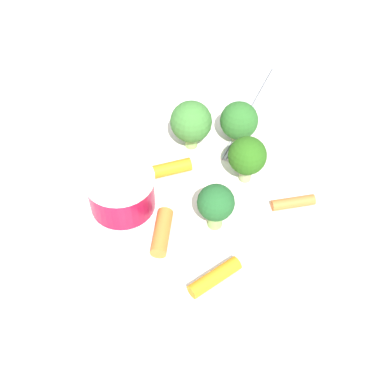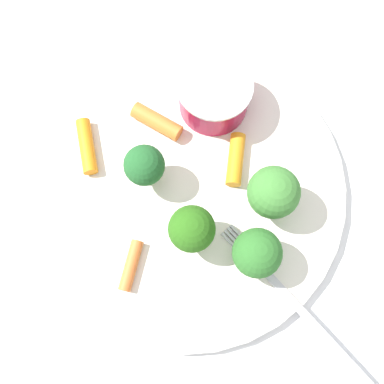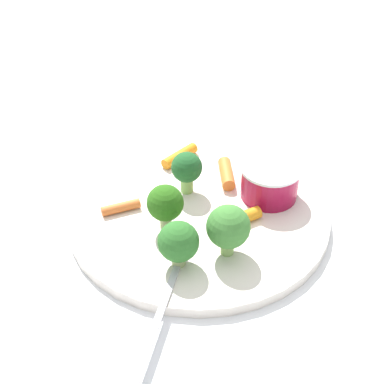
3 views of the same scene
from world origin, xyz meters
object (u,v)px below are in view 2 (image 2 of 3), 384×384
at_px(sauce_cup, 214,95).
at_px(carrot_stick_2, 157,121).
at_px(broccoli_floret_1, 274,189).
at_px(broccoli_floret_2, 192,229).
at_px(broccoli_floret_3, 144,169).
at_px(fork, 296,305).
at_px(broccoli_floret_0, 257,253).
at_px(carrot_stick_3, 87,146).
at_px(carrot_stick_0, 131,266).
at_px(plate, 186,187).
at_px(carrot_stick_1, 236,160).

distance_m(sauce_cup, carrot_stick_2, 0.06).
relative_size(broccoli_floret_1, broccoli_floret_2, 1.06).
bearing_deg(broccoli_floret_3, fork, 61.68).
xyz_separation_m(broccoli_floret_0, broccoli_floret_1, (-0.05, 0.00, 0.00)).
xyz_separation_m(broccoli_floret_1, broccoli_floret_3, (0.01, -0.11, -0.00)).
bearing_deg(broccoli_floret_3, carrot_stick_3, -105.74).
bearing_deg(carrot_stick_0, broccoli_floret_1, 128.97).
bearing_deg(broccoli_floret_3, sauce_cup, 153.34).
xyz_separation_m(broccoli_floret_1, carrot_stick_2, (-0.05, -0.11, -0.03)).
xyz_separation_m(sauce_cup, broccoli_floret_1, (0.08, 0.07, 0.01)).
distance_m(plate, carrot_stick_1, 0.05).
relative_size(broccoli_floret_3, carrot_stick_1, 1.07).
bearing_deg(broccoli_floret_1, broccoli_floret_2, -51.22).
distance_m(carrot_stick_1, fork, 0.13).
distance_m(broccoli_floret_2, fork, 0.11).
distance_m(broccoli_floret_2, carrot_stick_1, 0.08).
bearing_deg(broccoli_floret_2, carrot_stick_1, 162.78).
bearing_deg(sauce_cup, carrot_stick_1, 31.21).
height_order(broccoli_floret_2, carrot_stick_3, broccoli_floret_2).
bearing_deg(broccoli_floret_1, carrot_stick_3, -93.92).
relative_size(broccoli_floret_2, fork, 0.35).
height_order(broccoli_floret_3, carrot_stick_0, broccoli_floret_3).
bearing_deg(carrot_stick_1, plate, -51.22).
xyz_separation_m(broccoli_floret_3, carrot_stick_1, (-0.03, 0.07, -0.02)).
distance_m(carrot_stick_2, fork, 0.20).
xyz_separation_m(broccoli_floret_3, carrot_stick_3, (-0.02, -0.06, -0.02)).
bearing_deg(carrot_stick_0, plate, 160.30).
relative_size(broccoli_floret_1, fork, 0.38).
xyz_separation_m(plate, carrot_stick_1, (-0.03, 0.04, 0.01)).
bearing_deg(broccoli_floret_0, plate, -125.77).
bearing_deg(fork, carrot_stick_0, -90.65).
xyz_separation_m(broccoli_floret_0, broccoli_floret_2, (-0.01, -0.05, 0.00)).
xyz_separation_m(plate, carrot_stick_2, (-0.05, -0.04, 0.01)).
bearing_deg(broccoli_floret_0, carrot_stick_3, -111.63).
xyz_separation_m(plate, broccoli_floret_1, (-0.00, 0.07, 0.04)).
distance_m(broccoli_floret_3, fork, 0.17).
xyz_separation_m(sauce_cup, broccoli_floret_2, (0.12, 0.01, 0.01)).
bearing_deg(broccoli_floret_0, broccoli_floret_3, -114.80).
distance_m(sauce_cup, carrot_stick_0, 0.16).
bearing_deg(sauce_cup, broccoli_floret_3, -26.66).
xyz_separation_m(sauce_cup, carrot_stick_2, (0.03, -0.05, -0.01)).
bearing_deg(fork, broccoli_floret_3, -118.32).
distance_m(plate, broccoli_floret_2, 0.06).
height_order(plate, carrot_stick_3, carrot_stick_3).
bearing_deg(broccoli_floret_0, carrot_stick_1, -159.00).
bearing_deg(broccoli_floret_2, carrot_stick_2, -150.46).
xyz_separation_m(broccoli_floret_2, fork, (0.04, 0.10, -0.03)).
height_order(broccoli_floret_0, fork, broccoli_floret_0).
relative_size(broccoli_floret_0, fork, 0.33).
distance_m(broccoli_floret_1, fork, 0.10).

